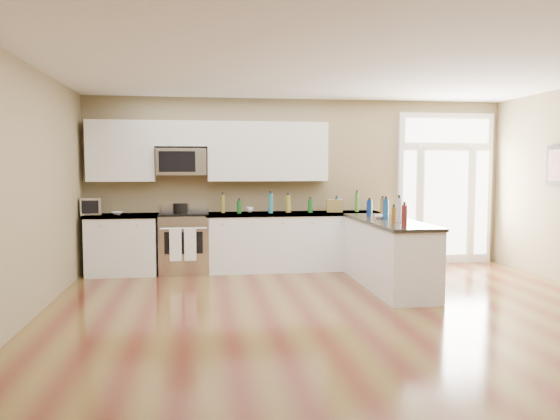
{
  "coord_description": "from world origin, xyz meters",
  "views": [
    {
      "loc": [
        -1.64,
        -5.01,
        1.67
      ],
      "look_at": [
        -0.63,
        2.0,
        1.12
      ],
      "focal_mm": 35.0,
      "sensor_mm": 36.0,
      "label": 1
    }
  ],
  "objects_px": {
    "peninsula_cabinet": "(388,256)",
    "kitchen_range": "(184,243)",
    "toaster_oven": "(92,206)",
    "stockpot": "(180,208)"
  },
  "relations": [
    {
      "from": "peninsula_cabinet",
      "to": "kitchen_range",
      "type": "xyz_separation_m",
      "value": [
        -2.85,
        1.45,
        0.04
      ]
    },
    {
      "from": "toaster_oven",
      "to": "stockpot",
      "type": "bearing_deg",
      "value": -3.39
    },
    {
      "from": "toaster_oven",
      "to": "peninsula_cabinet",
      "type": "bearing_deg",
      "value": -21.57
    },
    {
      "from": "peninsula_cabinet",
      "to": "kitchen_range",
      "type": "height_order",
      "value": "kitchen_range"
    },
    {
      "from": "kitchen_range",
      "to": "toaster_oven",
      "type": "bearing_deg",
      "value": -179.16
    },
    {
      "from": "peninsula_cabinet",
      "to": "stockpot",
      "type": "height_order",
      "value": "stockpot"
    },
    {
      "from": "stockpot",
      "to": "toaster_oven",
      "type": "relative_size",
      "value": 0.72
    },
    {
      "from": "kitchen_range",
      "to": "stockpot",
      "type": "bearing_deg",
      "value": -150.54
    },
    {
      "from": "peninsula_cabinet",
      "to": "toaster_oven",
      "type": "height_order",
      "value": "toaster_oven"
    },
    {
      "from": "stockpot",
      "to": "toaster_oven",
      "type": "bearing_deg",
      "value": 179.57
    }
  ]
}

